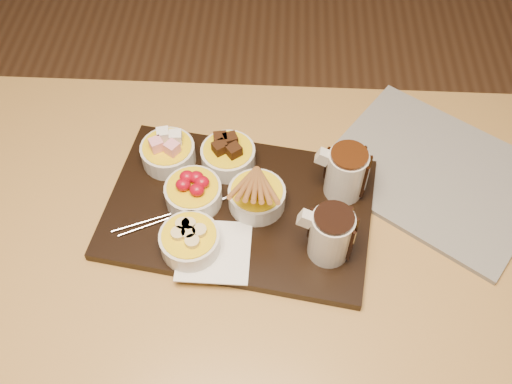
{
  "coord_description": "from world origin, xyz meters",
  "views": [
    {
      "loc": [
        0.1,
        -0.5,
        1.59
      ],
      "look_at": [
        0.07,
        0.07,
        0.81
      ],
      "focal_mm": 40.0,
      "sensor_mm": 36.0,
      "label": 1
    }
  ],
  "objects_px": {
    "pitcher_milk_chocolate": "(346,174)",
    "newspaper": "(435,173)",
    "dining_table": "(218,273)",
    "serving_board": "(239,208)",
    "bowl_strawberries": "(194,194)",
    "pitcher_dark_chocolate": "(331,235)"
  },
  "relations": [
    {
      "from": "serving_board",
      "to": "pitcher_dark_chocolate",
      "type": "distance_m",
      "value": 0.18
    },
    {
      "from": "pitcher_milk_chocolate",
      "to": "dining_table",
      "type": "bearing_deg",
      "value": -143.55
    },
    {
      "from": "dining_table",
      "to": "newspaper",
      "type": "distance_m",
      "value": 0.45
    },
    {
      "from": "dining_table",
      "to": "pitcher_milk_chocolate",
      "type": "relative_size",
      "value": 12.62
    },
    {
      "from": "pitcher_dark_chocolate",
      "to": "pitcher_milk_chocolate",
      "type": "distance_m",
      "value": 0.13
    },
    {
      "from": "pitcher_milk_chocolate",
      "to": "newspaper",
      "type": "height_order",
      "value": "pitcher_milk_chocolate"
    },
    {
      "from": "serving_board",
      "to": "newspaper",
      "type": "height_order",
      "value": "serving_board"
    },
    {
      "from": "bowl_strawberries",
      "to": "newspaper",
      "type": "xyz_separation_m",
      "value": [
        0.44,
        0.09,
        -0.03
      ]
    },
    {
      "from": "serving_board",
      "to": "pitcher_milk_chocolate",
      "type": "bearing_deg",
      "value": 21.8
    },
    {
      "from": "bowl_strawberries",
      "to": "newspaper",
      "type": "height_order",
      "value": "bowl_strawberries"
    },
    {
      "from": "dining_table",
      "to": "pitcher_milk_chocolate",
      "type": "distance_m",
      "value": 0.3
    },
    {
      "from": "serving_board",
      "to": "pitcher_milk_chocolate",
      "type": "xyz_separation_m",
      "value": [
        0.18,
        0.04,
        0.06
      ]
    },
    {
      "from": "newspaper",
      "to": "dining_table",
      "type": "bearing_deg",
      "value": -121.17
    },
    {
      "from": "dining_table",
      "to": "pitcher_dark_chocolate",
      "type": "bearing_deg",
      "value": -3.13
    },
    {
      "from": "newspaper",
      "to": "serving_board",
      "type": "bearing_deg",
      "value": -129.2
    },
    {
      "from": "bowl_strawberries",
      "to": "dining_table",
      "type": "bearing_deg",
      "value": -62.55
    },
    {
      "from": "bowl_strawberries",
      "to": "pitcher_milk_chocolate",
      "type": "relative_size",
      "value": 1.05
    },
    {
      "from": "bowl_strawberries",
      "to": "pitcher_milk_chocolate",
      "type": "distance_m",
      "value": 0.27
    },
    {
      "from": "bowl_strawberries",
      "to": "newspaper",
      "type": "distance_m",
      "value": 0.45
    },
    {
      "from": "pitcher_dark_chocolate",
      "to": "newspaper",
      "type": "distance_m",
      "value": 0.28
    },
    {
      "from": "dining_table",
      "to": "pitcher_milk_chocolate",
      "type": "height_order",
      "value": "pitcher_milk_chocolate"
    },
    {
      "from": "dining_table",
      "to": "bowl_strawberries",
      "type": "distance_m",
      "value": 0.16
    }
  ]
}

